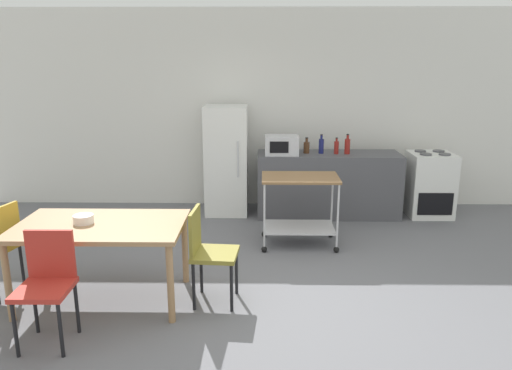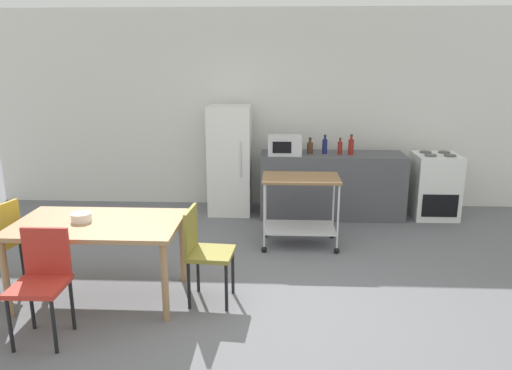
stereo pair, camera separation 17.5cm
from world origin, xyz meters
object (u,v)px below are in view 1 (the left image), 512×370
(microwave, at_px, (282,145))
(kitchen_cart, at_px, (300,199))
(bottle_sparkling_water, at_px, (336,147))
(stove_oven, at_px, (429,184))
(fruit_bowl, at_px, (83,219))
(chair_red, at_px, (47,280))
(bottle_vinegar, at_px, (307,147))
(chair_olive, at_px, (208,249))
(dining_table, at_px, (101,232))
(bottle_wine, at_px, (347,146))
(refrigerator, at_px, (227,160))
(bottle_soda, at_px, (321,146))

(microwave, bearing_deg, kitchen_cart, -80.63)
(bottle_sparkling_water, bearing_deg, stove_oven, 2.14)
(fruit_bowl, bearing_deg, stove_oven, 33.28)
(bottle_sparkling_water, relative_size, fruit_bowl, 1.27)
(kitchen_cart, bearing_deg, chair_red, -135.23)
(chair_red, xyz_separation_m, fruit_bowl, (0.06, 0.68, 0.27))
(chair_red, distance_m, kitchen_cart, 2.98)
(bottle_vinegar, bearing_deg, kitchen_cart, -98.20)
(chair_olive, distance_m, kitchen_cart, 1.72)
(microwave, bearing_deg, fruit_bowl, -126.64)
(dining_table, xyz_separation_m, bottle_vinegar, (2.07, 2.62, 0.32))
(dining_table, height_order, bottle_sparkling_water, bottle_sparkling_water)
(bottle_vinegar, xyz_separation_m, bottle_sparkling_water, (0.41, -0.04, 0.01))
(bottle_wine, bearing_deg, bottle_sparkling_water, 178.54)
(refrigerator, bearing_deg, bottle_wine, -4.58)
(microwave, distance_m, fruit_bowl, 3.15)
(chair_red, bearing_deg, bottle_soda, 52.17)
(chair_red, xyz_separation_m, bottle_vinegar, (2.29, 3.29, 0.47))
(kitchen_cart, distance_m, fruit_bowl, 2.51)
(bottle_vinegar, bearing_deg, fruit_bowl, -130.47)
(chair_red, bearing_deg, stove_oven, 38.54)
(refrigerator, bearing_deg, dining_table, -109.15)
(kitchen_cart, bearing_deg, fruit_bowl, -145.37)
(bottle_soda, bearing_deg, fruit_bowl, -133.05)
(bottle_vinegar, bearing_deg, chair_olive, -112.78)
(dining_table, xyz_separation_m, bottle_soda, (2.28, 2.61, 0.34))
(chair_olive, bearing_deg, bottle_soda, -22.17)
(microwave, xyz_separation_m, bottle_wine, (0.92, 0.05, -0.02))
(chair_olive, bearing_deg, bottle_wine, -28.42)
(bottle_sparkling_water, relative_size, bottle_wine, 0.82)
(kitchen_cart, bearing_deg, microwave, 99.37)
(bottle_wine, bearing_deg, microwave, -176.96)
(stove_oven, height_order, bottle_vinegar, bottle_vinegar)
(bottle_soda, bearing_deg, bottle_wine, -5.54)
(bottle_vinegar, height_order, bottle_sparkling_water, bottle_sparkling_water)
(chair_red, relative_size, bottle_sparkling_water, 3.90)
(chair_olive, bearing_deg, fruit_bowl, 93.18)
(chair_red, bearing_deg, chair_olive, 28.50)
(bottle_soda, distance_m, fruit_bowl, 3.57)
(bottle_wine, bearing_deg, chair_red, -131.28)
(microwave, bearing_deg, bottle_wine, 3.04)
(chair_olive, xyz_separation_m, kitchen_cart, (0.93, 1.44, 0.05))
(bottle_soda, relative_size, bottle_sparkling_water, 1.17)
(kitchen_cart, distance_m, bottle_wine, 1.43)
(dining_table, bearing_deg, bottle_sparkling_water, 46.05)
(bottle_vinegar, height_order, bottle_soda, bottle_soda)
(bottle_vinegar, relative_size, fruit_bowl, 1.23)
(bottle_soda, bearing_deg, bottle_vinegar, 177.80)
(bottle_wine, bearing_deg, bottle_soda, 174.46)
(bottle_sparkling_water, distance_m, fruit_bowl, 3.69)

